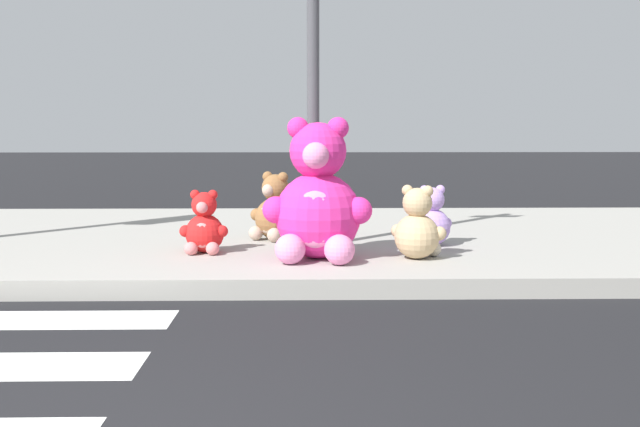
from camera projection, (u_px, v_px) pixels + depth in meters
The scene contains 7 objects.
sidewalk at pixel (214, 241), 7.36m from camera, with size 28.00×4.40×0.15m, color #9E9B93.
sign_pole at pixel (313, 55), 6.37m from camera, with size 0.56×0.11×3.20m.
plush_pink_large at pixel (318, 203), 5.94m from camera, with size 0.89×0.79×1.16m.
plush_lavender at pixel (431, 221), 6.62m from camera, with size 0.42×0.39×0.55m.
plush_red at pixel (204, 228), 6.24m from camera, with size 0.42×0.37×0.54m.
plush_tan at pixel (418, 229), 5.98m from camera, with size 0.44×0.44×0.61m.
plush_brown at pixel (274, 212), 6.97m from camera, with size 0.45×0.47×0.65m.
Camera 1 is at (0.94, -2.09, 1.25)m, focal length 40.95 mm.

